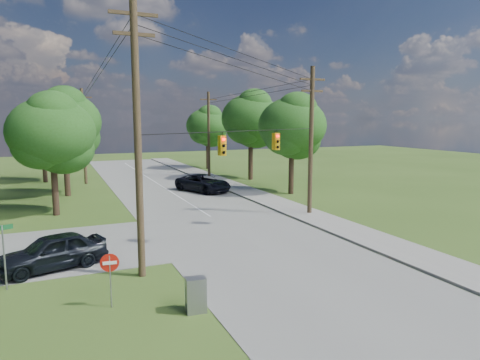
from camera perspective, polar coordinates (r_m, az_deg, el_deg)
name	(u,v)px	position (r m, az deg, el deg)	size (l,w,h in m)	color
ground	(241,265)	(20.72, 0.16, -11.21)	(140.00, 140.00, 0.00)	#3A591D
main_road	(238,234)	(25.86, -0.21, -7.22)	(10.00, 100.00, 0.03)	gray
sidewalk_east	(331,223)	(29.06, 12.09, -5.58)	(2.60, 100.00, 0.12)	#9F9C94
pole_sw	(138,134)	(18.61, -13.51, 5.95)	(2.00, 0.32, 12.00)	brown
pole_ne	(311,139)	(30.87, 9.46, 5.44)	(2.00, 0.32, 10.50)	brown
pole_north_e	(209,134)	(50.78, -4.19, 6.17)	(2.00, 0.32, 10.00)	brown
pole_north_w	(84,136)	(48.03, -20.12, 5.59)	(2.00, 0.32, 10.00)	brown
power_lines	(195,86)	(30.98, -5.97, 12.34)	(13.93, 29.62, 4.93)	black
traffic_signals	(251,143)	(24.67, 1.50, 4.96)	(4.91, 3.27, 1.05)	#ECAD0D
tree_w_near	(51,132)	(32.93, -23.84, 5.82)	(6.00, 6.00, 8.40)	#442E22
tree_w_mid	(64,122)	(40.93, -22.44, 7.14)	(6.40, 6.40, 9.22)	#442E22
tree_w_far	(42,125)	(50.94, -24.91, 6.71)	(6.00, 6.00, 8.73)	#442E22
tree_e_near	(292,126)	(39.29, 6.95, 7.20)	(6.20, 6.20, 8.81)	#442E22
tree_e_mid	(251,118)	(48.39, 1.44, 8.20)	(6.60, 6.60, 9.64)	#442E22
tree_e_far	(207,126)	(59.17, -4.37, 7.22)	(5.80, 5.80, 8.32)	#442E22
car_cross_dark	(52,252)	(21.63, -23.77, -8.73)	(1.93, 4.79, 1.63)	black
car_main_north	(203,183)	(40.69, -4.92, -0.40)	(2.67, 5.80, 1.61)	black
control_cabinet	(196,295)	(15.88, -5.92, -15.00)	(0.71, 0.51, 1.28)	gray
do_not_enter_sign	(110,268)	(16.52, -16.96, -11.14)	(0.68, 0.12, 2.05)	gray
street_name_sign	(4,249)	(19.73, -28.98, -8.06)	(0.76, 0.34, 2.69)	gray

